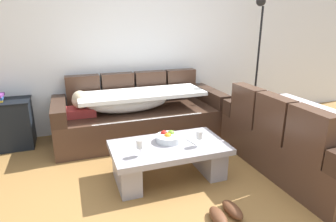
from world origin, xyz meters
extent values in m
plane|color=olive|center=(0.00, 0.00, 0.00)|extent=(14.00, 14.00, 0.00)
cube|color=white|center=(0.00, 2.15, 1.35)|extent=(9.00, 0.10, 2.70)
cube|color=#442D21|center=(-0.14, 1.60, 0.21)|extent=(2.34, 0.92, 0.42)
cube|color=#442D21|center=(-0.88, 1.98, 0.65)|extent=(0.47, 0.16, 0.46)
cube|color=#442D21|center=(-0.39, 1.98, 0.65)|extent=(0.47, 0.16, 0.46)
cube|color=#442D21|center=(0.11, 1.98, 0.65)|extent=(0.47, 0.16, 0.46)
cube|color=#442D21|center=(0.61, 1.98, 0.65)|extent=(0.47, 0.16, 0.46)
cube|color=#36241A|center=(-1.22, 1.60, 0.52)|extent=(0.18, 0.92, 0.20)
cube|color=#36241A|center=(0.94, 1.60, 0.52)|extent=(0.18, 0.92, 0.20)
cube|color=#B23838|center=(-0.95, 1.59, 0.47)|extent=(0.36, 0.28, 0.11)
sphere|color=beige|center=(-0.95, 1.55, 0.64)|extent=(0.21, 0.21, 0.21)
sphere|color=#CCB793|center=(-0.95, 1.55, 0.67)|extent=(0.20, 0.20, 0.20)
ellipsoid|color=white|center=(-0.33, 1.55, 0.56)|extent=(1.10, 0.44, 0.28)
cube|color=white|center=(-0.14, 1.53, 0.66)|extent=(1.70, 0.60, 0.05)
cube|color=white|center=(-0.14, 1.16, 0.23)|extent=(1.44, 0.04, 0.38)
cube|color=#442D21|center=(1.30, 0.13, 0.21)|extent=(0.92, 1.81, 0.42)
cube|color=#442D21|center=(0.92, -0.35, 0.65)|extent=(0.16, 0.46, 0.46)
cube|color=#442D21|center=(0.92, 0.13, 0.65)|extent=(0.16, 0.46, 0.46)
cube|color=#442D21|center=(0.92, 0.62, 0.65)|extent=(0.16, 0.46, 0.46)
cube|color=#36241A|center=(1.30, 0.95, 0.52)|extent=(0.92, 0.18, 0.20)
ellipsoid|color=silver|center=(1.35, 0.21, 0.56)|extent=(0.44, 0.89, 0.28)
cube|color=silver|center=(1.37, 0.13, 0.66)|extent=(0.60, 1.34, 0.05)
cube|color=silver|center=(1.74, 0.13, 0.23)|extent=(0.04, 1.14, 0.38)
cube|color=#9996A0|center=(-0.15, 0.42, 0.35)|extent=(1.20, 0.68, 0.06)
cube|color=#9996A0|center=(-0.61, 0.42, 0.16)|extent=(0.20, 0.54, 0.32)
cube|color=#9996A0|center=(0.31, 0.42, 0.16)|extent=(0.20, 0.54, 0.32)
cylinder|color=silver|center=(-0.12, 0.50, 0.42)|extent=(0.28, 0.28, 0.07)
sphere|color=red|center=(-0.15, 0.58, 0.44)|extent=(0.08, 0.08, 0.08)
sphere|color=olive|center=(-0.07, 0.56, 0.44)|extent=(0.08, 0.08, 0.08)
sphere|color=orange|center=(-0.13, 0.50, 0.44)|extent=(0.08, 0.08, 0.08)
cylinder|color=silver|center=(-0.49, 0.27, 0.38)|extent=(0.06, 0.06, 0.01)
cylinder|color=silver|center=(-0.49, 0.27, 0.42)|extent=(0.01, 0.01, 0.07)
cylinder|color=silver|center=(-0.49, 0.27, 0.50)|extent=(0.07, 0.07, 0.08)
cylinder|color=silver|center=(0.13, 0.28, 0.38)|extent=(0.06, 0.06, 0.01)
cylinder|color=silver|center=(0.13, 0.28, 0.42)|extent=(0.01, 0.01, 0.07)
cylinder|color=silver|center=(0.13, 0.28, 0.50)|extent=(0.07, 0.07, 0.08)
cube|color=white|center=(0.23, 0.41, 0.39)|extent=(0.32, 0.27, 0.01)
cube|color=black|center=(-1.93, 1.85, 0.31)|extent=(0.70, 0.42, 0.62)
cylinder|color=black|center=(1.81, 1.67, 0.01)|extent=(0.28, 0.28, 0.02)
cylinder|color=black|center=(1.81, 1.67, 0.92)|extent=(0.03, 0.03, 1.80)
sphere|color=black|center=(1.69, 1.57, 1.88)|extent=(0.14, 0.14, 0.14)
ellipsoid|color=#59331E|center=(0.00, -0.40, 0.04)|extent=(0.14, 0.28, 0.09)
ellipsoid|color=#59331E|center=(0.17, -0.35, 0.04)|extent=(0.13, 0.27, 0.09)
camera|label=1|loc=(-1.07, -2.15, 1.62)|focal=30.52mm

